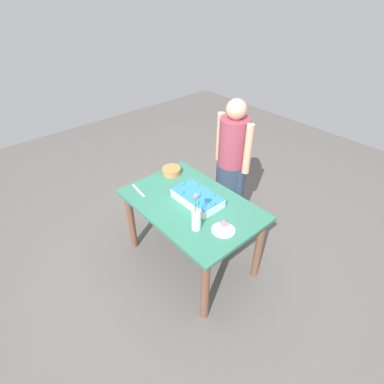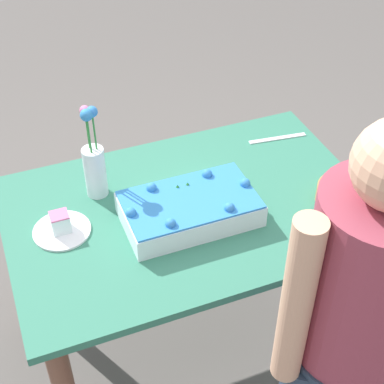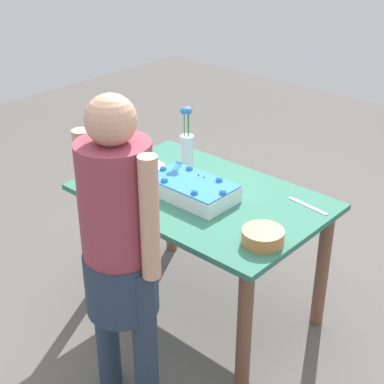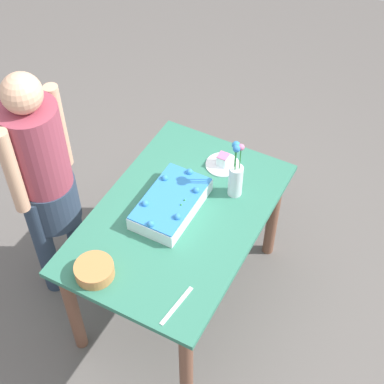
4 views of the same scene
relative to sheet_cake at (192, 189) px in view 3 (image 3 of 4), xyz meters
The scene contains 8 objects.
ground_plane 0.79m from the sheet_cake, 70.09° to the left, with size 8.00×8.00×0.00m, color #5F5955.
dining_table 0.18m from the sheet_cake, 70.09° to the left, with size 1.26×0.83×0.74m.
sheet_cake is the anchor object (origin of this frame).
serving_plate_with_slice 0.43m from the sheet_cake, 167.06° to the left, with size 0.19×0.19×0.08m.
cake_knife 0.59m from the sheet_cake, 31.69° to the left, with size 0.24×0.02×0.00m, color silver.
flower_vase 0.36m from the sheet_cake, 136.38° to the left, with size 0.08×0.08×0.36m.
fruit_bowl 0.54m from the sheet_cake, 12.61° to the right, with size 0.19×0.19×0.07m, color #C17D43.
person_standing 0.69m from the sheet_cake, 73.85° to the right, with size 0.45×0.31×1.49m.
Camera 3 is at (1.76, -2.03, 2.15)m, focal length 55.00 mm.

